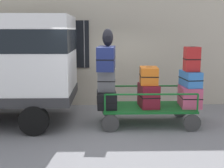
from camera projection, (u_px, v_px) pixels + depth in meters
ground_plane at (108, 124)px, 7.80m from camera, size 40.00×40.00×0.00m
building_wall at (107, 28)px, 9.53m from camera, size 12.00×0.37×5.00m
luggage_cart at (148, 109)px, 7.75m from camera, size 2.42×1.27×0.48m
cart_railing at (148, 92)px, 7.67m from camera, size 2.30×1.13×0.46m
suitcase_left_bottom at (107, 100)px, 7.64m from camera, size 0.53×0.81×0.41m
suitcase_left_middle at (106, 81)px, 7.61m from camera, size 0.47×0.35×0.57m
suitcase_left_top at (106, 58)px, 7.50m from camera, size 0.50×1.05×0.59m
suitcase_midleft_bottom at (148, 95)px, 7.67m from camera, size 0.52×0.74×0.60m
suitcase_midleft_middle at (149, 75)px, 7.60m from camera, size 0.47×0.62×0.44m
suitcase_center_bottom at (190, 96)px, 7.73m from camera, size 0.54×0.79×0.53m
suitcase_center_middle at (190, 79)px, 7.65m from camera, size 0.45×0.77×0.40m
suitcase_center_top at (192, 59)px, 7.52m from camera, size 0.37×0.34×0.62m
backpack at (108, 37)px, 7.40m from camera, size 0.27×0.22×0.44m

